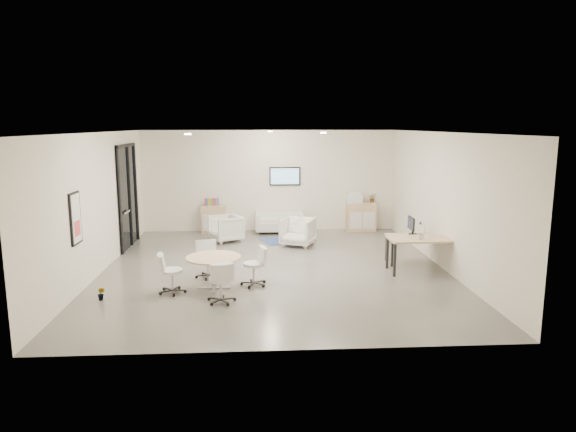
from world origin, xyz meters
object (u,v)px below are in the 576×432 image
at_px(armchair_left, 226,227).
at_px(round_table, 214,261).
at_px(sideboard_right, 361,217).
at_px(desk_rear, 414,238).
at_px(desk_front, 422,242).
at_px(sideboard_left, 214,219).
at_px(armchair_right, 298,231).
at_px(loveseat, 279,223).

height_order(armchair_left, round_table, armchair_left).
bearing_deg(sideboard_right, desk_rear, -82.64).
bearing_deg(desk_front, sideboard_left, 136.41).
xyz_separation_m(armchair_right, desk_rear, (2.71, -2.01, 0.19)).
height_order(sideboard_left, armchair_right, armchair_right).
relative_size(sideboard_right, desk_rear, 0.69).
xyz_separation_m(armchair_right, desk_front, (2.65, -2.77, 0.29)).
distance_m(sideboard_left, armchair_right, 3.20).
bearing_deg(sideboard_right, desk_front, -84.52).
distance_m(loveseat, desk_front, 5.56).
distance_m(sideboard_right, desk_rear, 4.01).
bearing_deg(desk_front, loveseat, 122.93).
distance_m(sideboard_right, armchair_right, 2.95).
xyz_separation_m(loveseat, armchair_left, (-1.61, -1.15, 0.12)).
relative_size(armchair_right, desk_rear, 0.65).
height_order(loveseat, desk_front, desk_front).
distance_m(armchair_left, round_table, 4.43).
relative_size(sideboard_right, armchair_left, 1.09).
bearing_deg(sideboard_left, desk_rear, -37.42).
bearing_deg(armchair_left, round_table, -26.76).
height_order(armchair_left, desk_front, armchair_left).
bearing_deg(round_table, sideboard_left, 94.68).
bearing_deg(sideboard_left, armchair_left, -70.35).
height_order(sideboard_left, armchair_left, sideboard_left).
distance_m(desk_rear, desk_front, 0.77).
xyz_separation_m(sideboard_right, round_table, (-4.24, -5.71, 0.15)).
bearing_deg(desk_front, armchair_right, 132.81).
xyz_separation_m(armchair_left, round_table, (0.00, -4.43, 0.19)).
bearing_deg(loveseat, armchair_right, -75.53).
distance_m(sideboard_right, armchair_left, 4.43).
relative_size(armchair_left, desk_front, 0.54).
bearing_deg(sideboard_left, sideboard_right, -0.29).
relative_size(loveseat, desk_front, 0.97).
bearing_deg(sideboard_right, round_table, -126.60).
xyz_separation_m(armchair_left, armchair_right, (2.05, -0.68, 0.01)).
distance_m(armchair_left, desk_front, 5.84).
relative_size(sideboard_right, round_table, 0.81).
xyz_separation_m(loveseat, desk_front, (3.09, -4.61, 0.42)).
xyz_separation_m(desk_front, round_table, (-4.69, -0.97, -0.12)).
distance_m(loveseat, armchair_left, 1.98).
bearing_deg(loveseat, sideboard_right, 3.81).
relative_size(armchair_left, desk_rear, 0.63).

